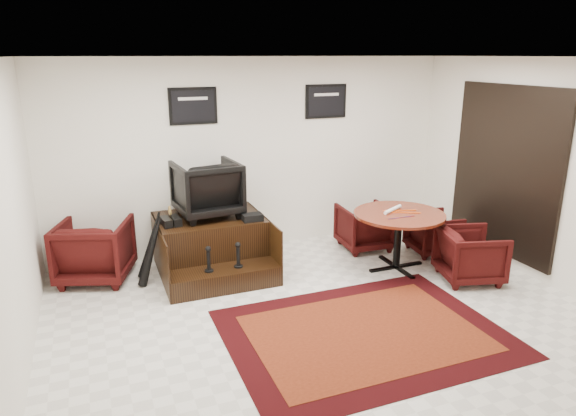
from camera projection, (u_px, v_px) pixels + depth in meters
The scene contains 16 objects.
ground at pixel (328, 319), 5.70m from camera, with size 6.00×6.00×0.00m, color white.
room_shell at pixel (362, 156), 5.44m from camera, with size 6.02×5.02×2.81m.
area_rug at pixel (365, 333), 5.40m from camera, with size 2.86×2.15×0.01m.
shine_podium at pixel (212, 246), 6.92m from camera, with size 1.42×1.46×0.73m.
shine_chair at pixel (207, 186), 6.82m from camera, with size 0.81×0.75×0.83m, color black.
shoes_pair at pixel (171, 221), 6.55m from camera, with size 0.26×0.30×0.10m.
polish_kit at pixel (252, 217), 6.72m from camera, with size 0.26×0.18×0.09m, color black.
umbrella_black at pixel (151, 252), 6.43m from camera, with size 0.34×0.13×0.90m, color black, non-canonical shape.
umbrella_hooked at pixel (151, 244), 6.66m from camera, with size 0.34×0.13×0.91m, color black, non-canonical shape.
armchair_side at pixel (95, 247), 6.60m from camera, with size 0.85×0.80×0.88m, color black.
meeting_table at pixel (399, 220), 6.87m from camera, with size 1.21×1.21×0.79m.
table_chair_back at pixel (365, 225), 7.70m from camera, with size 0.72×0.67×0.74m, color black.
table_chair_window at pixel (434, 231), 7.54m from camera, with size 0.65×0.61×0.67m, color black.
table_chair_corner at pixel (471, 253), 6.60m from camera, with size 0.73×0.68×0.75m, color black.
paper_roll at pixel (393, 209), 6.92m from camera, with size 0.05×0.05×0.42m, color white.
table_clutter at pixel (402, 213), 6.84m from camera, with size 0.57×0.35×0.01m.
Camera 1 is at (-2.28, -4.59, 2.82)m, focal length 32.00 mm.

